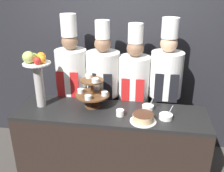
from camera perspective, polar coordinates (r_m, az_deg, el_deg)
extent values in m
cube|color=#232328|center=(3.24, 2.06, 9.48)|extent=(10.00, 0.06, 2.80)
cube|color=black|center=(2.87, -0.31, -13.96)|extent=(2.00, 0.57, 0.85)
cube|color=black|center=(2.63, -0.33, -6.22)|extent=(2.00, 0.57, 0.03)
cylinder|color=brown|center=(2.73, -4.39, -4.54)|extent=(0.16, 0.16, 0.02)
cylinder|color=brown|center=(2.67, -4.48, -1.71)|extent=(0.04, 0.04, 0.31)
cylinder|color=brown|center=(2.68, -4.47, -2.02)|extent=(0.36, 0.36, 0.02)
cylinder|color=brown|center=(2.61, -4.57, 1.24)|extent=(0.24, 0.24, 0.02)
cylinder|color=silver|center=(2.78, -3.57, -0.34)|extent=(0.07, 0.07, 0.04)
cylinder|color=gold|center=(2.78, -3.56, -0.47)|extent=(0.06, 0.06, 0.03)
cylinder|color=silver|center=(2.71, -7.18, -1.11)|extent=(0.07, 0.07, 0.04)
cylinder|color=beige|center=(2.71, -7.17, -1.24)|extent=(0.06, 0.06, 0.03)
cylinder|color=silver|center=(2.55, -5.49, -2.60)|extent=(0.07, 0.07, 0.04)
cylinder|color=green|center=(2.55, -5.49, -2.74)|extent=(0.06, 0.06, 0.03)
cylinder|color=silver|center=(2.62, -1.71, -1.74)|extent=(0.07, 0.07, 0.04)
cylinder|color=red|center=(2.63, -1.71, -1.87)|extent=(0.06, 0.06, 0.03)
cylinder|color=white|center=(2.67, -5.30, 2.31)|extent=(0.07, 0.07, 0.04)
cylinder|color=white|center=(2.54, -3.85, 1.29)|extent=(0.07, 0.07, 0.04)
cylinder|color=#B2ADA8|center=(2.76, -16.28, 0.12)|extent=(0.10, 0.10, 0.48)
cylinder|color=white|center=(2.68, -16.84, 4.98)|extent=(0.28, 0.28, 0.01)
sphere|color=orange|center=(2.62, -15.77, 5.82)|extent=(0.08, 0.08, 0.08)
sphere|color=orange|center=(2.71, -15.88, 6.48)|extent=(0.09, 0.09, 0.09)
sphere|color=#84B742|center=(2.73, -17.39, 6.34)|extent=(0.09, 0.09, 0.09)
sphere|color=#ADC160|center=(2.67, -18.53, 6.24)|extent=(0.12, 0.12, 0.12)
sphere|color=red|center=(2.60, -16.72, 5.56)|extent=(0.08, 0.08, 0.08)
cylinder|color=white|center=(2.46, 7.10, -7.97)|extent=(0.26, 0.26, 0.01)
cylinder|color=#E0BC89|center=(2.44, 7.14, -7.18)|extent=(0.21, 0.21, 0.07)
cylinder|color=#472819|center=(2.43, 7.19, -6.39)|extent=(0.20, 0.20, 0.01)
cylinder|color=white|center=(2.53, 1.86, -6.14)|extent=(0.08, 0.08, 0.07)
cylinder|color=white|center=(2.54, 12.19, -6.83)|extent=(0.13, 0.13, 0.05)
cylinder|color=#BCBCC1|center=(2.51, 13.16, -5.49)|extent=(0.05, 0.01, 0.11)
cylinder|color=white|center=(2.69, 8.20, -4.85)|extent=(0.12, 0.12, 0.05)
cylinder|color=#BCBCC1|center=(2.66, 9.01, -3.58)|extent=(0.05, 0.01, 0.11)
cube|color=black|center=(3.37, -8.46, -8.30)|extent=(0.28, 0.16, 0.83)
cylinder|color=white|center=(3.07, -9.20, 3.03)|extent=(0.38, 0.38, 0.57)
cube|color=red|center=(2.95, -10.09, -0.21)|extent=(0.26, 0.01, 0.36)
sphere|color=#846047|center=(2.97, -9.65, 9.96)|extent=(0.19, 0.19, 0.19)
cylinder|color=white|center=(2.94, -9.89, 13.54)|extent=(0.18, 0.18, 0.25)
cube|color=black|center=(3.27, -1.90, -8.64)|extent=(0.30, 0.16, 0.87)
cylinder|color=silver|center=(2.98, -2.07, 2.90)|extent=(0.40, 0.40, 0.52)
cube|color=black|center=(2.84, -2.74, -0.33)|extent=(0.28, 0.01, 0.33)
sphere|color=#846047|center=(2.88, -2.17, 9.58)|extent=(0.19, 0.19, 0.19)
cylinder|color=white|center=(2.84, -2.21, 12.79)|extent=(0.17, 0.17, 0.20)
cube|color=#38332D|center=(3.25, 4.63, -9.63)|extent=(0.28, 0.15, 0.81)
cylinder|color=white|center=(2.95, 5.04, 1.58)|extent=(0.37, 0.37, 0.55)
cube|color=red|center=(2.83, 4.71, -1.73)|extent=(0.26, 0.01, 0.35)
sphere|color=#846047|center=(2.84, 5.29, 8.56)|extent=(0.19, 0.19, 0.19)
cylinder|color=white|center=(2.80, 5.41, 11.92)|extent=(0.17, 0.17, 0.22)
cube|color=black|center=(3.23, 11.25, -9.29)|extent=(0.28, 0.15, 0.90)
cylinder|color=white|center=(2.92, 12.29, 2.64)|extent=(0.37, 0.37, 0.52)
cube|color=black|center=(2.80, 12.28, -0.55)|extent=(0.26, 0.01, 0.33)
sphere|color=tan|center=(2.83, 12.88, 9.41)|extent=(0.19, 0.19, 0.19)
cylinder|color=white|center=(2.80, 13.18, 12.82)|extent=(0.18, 0.18, 0.22)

